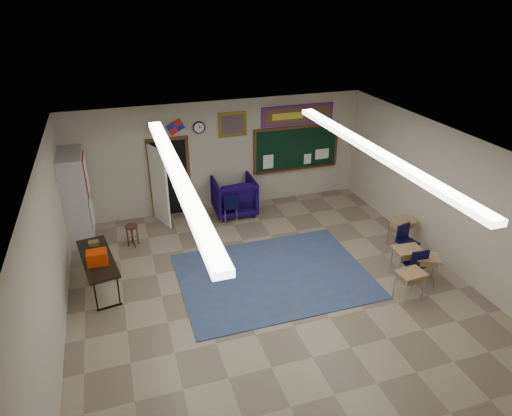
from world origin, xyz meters
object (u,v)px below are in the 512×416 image
object	(u,v)px
student_desk_front_left	(406,261)
wooden_stool	(132,235)
wingback_armchair	(234,196)
student_desk_front_right	(402,231)
folding_table	(100,271)

from	to	relation	value
student_desk_front_left	wooden_stool	distance (m)	6.28
wingback_armchair	student_desk_front_right	distance (m)	4.43
folding_table	wooden_stool	world-z (taller)	folding_table
student_desk_front_left	student_desk_front_right	bearing A→B (deg)	65.34
wingback_armchair	student_desk_front_right	size ratio (longest dim) A/B	1.62
student_desk_front_left	wooden_stool	xyz separation A→B (m)	(-5.44, 3.15, -0.11)
student_desk_front_left	folding_table	xyz separation A→B (m)	(-6.20, 1.63, 0.01)
student_desk_front_left	folding_table	bearing A→B (deg)	170.86
student_desk_front_left	folding_table	world-z (taller)	folding_table
wingback_armchair	student_desk_front_left	size ratio (longest dim) A/B	1.61
wingback_armchair	folding_table	bearing A→B (deg)	36.11
student_desk_front_left	folding_table	distance (m)	6.41
wingback_armchair	folding_table	xyz separation A→B (m)	(-3.55, -2.45, -0.11)
folding_table	wooden_stool	size ratio (longest dim) A/B	3.42
student_desk_front_left	student_desk_front_right	distance (m)	1.32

